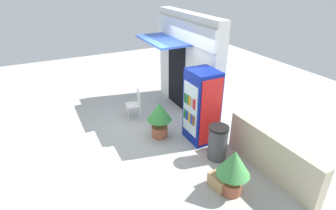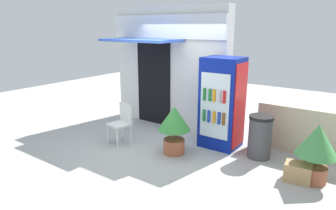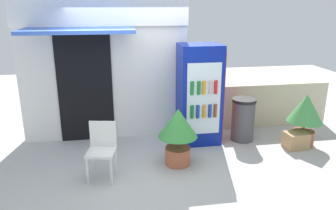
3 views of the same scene
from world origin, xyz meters
TOP-DOWN VIEW (x-y plane):
  - ground at (0.00, 0.00)m, footprint 16.00×16.00m
  - storefront_building at (-0.63, 1.48)m, footprint 3.14×1.30m
  - drink_cooler at (1.11, 0.91)m, footprint 0.78×0.70m
  - plastic_chair at (-0.68, -0.17)m, footprint 0.48×0.48m
  - potted_plant_near_shop at (0.53, 0.03)m, footprint 0.64×0.64m
  - potted_plant_curbside at (3.00, 0.42)m, footprint 0.64×0.64m
  - trash_bin at (1.96, 0.82)m, footprint 0.46×0.46m
  - stone_boundary_wall at (2.90, 1.51)m, footprint 2.40×0.24m
  - cardboard_box at (2.79, 0.29)m, footprint 0.43×0.34m

SIDE VIEW (x-z plane):
  - ground at x=0.00m, z-range 0.00..0.00m
  - cardboard_box at x=2.79m, z-range 0.00..0.30m
  - trash_bin at x=1.96m, z-range 0.00..0.83m
  - stone_boundary_wall at x=2.90m, z-range 0.00..0.93m
  - plastic_chair at x=-0.68m, z-range 0.07..0.93m
  - potted_plant_near_shop at x=0.53m, z-range 0.12..1.09m
  - potted_plant_curbside at x=3.00m, z-range 0.12..1.10m
  - drink_cooler at x=1.11m, z-range 0.00..1.86m
  - storefront_building at x=-0.63m, z-range 0.05..2.96m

